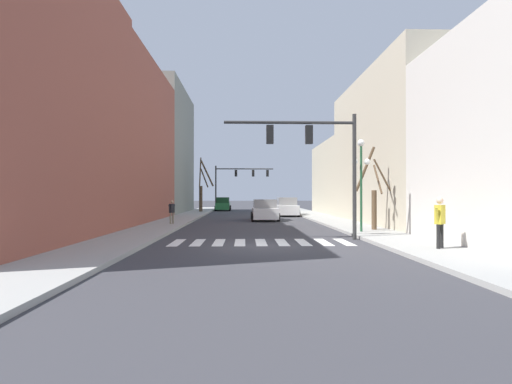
{
  "coord_description": "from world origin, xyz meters",
  "views": [
    {
      "loc": [
        -0.71,
        -15.75,
        2.05
      ],
      "look_at": [
        0.36,
        21.03,
        2.3
      ],
      "focal_mm": 28.0,
      "sensor_mm": 36.0,
      "label": 1
    }
  ],
  "objects_px": {
    "street_lamp_right_corner": "(361,167)",
    "street_tree_left_far": "(373,196)",
    "traffic_signal_near": "(316,149)",
    "pedestrian_waiting_at_curb": "(440,218)",
    "traffic_signal_far": "(238,177)",
    "street_tree_right_near": "(202,190)",
    "car_parked_left_mid": "(287,207)",
    "car_parked_right_mid": "(223,204)",
    "pedestrian_on_left_sidewalk": "(172,210)",
    "car_driving_away_lane": "(265,210)"
  },
  "relations": [
    {
      "from": "car_parked_left_mid",
      "to": "street_tree_right_near",
      "type": "xyz_separation_m",
      "value": [
        -8.9,
        6.99,
        1.79
      ]
    },
    {
      "from": "street_lamp_right_corner",
      "to": "street_tree_left_far",
      "type": "xyz_separation_m",
      "value": [
        0.98,
        1.13,
        -1.51
      ]
    },
    {
      "from": "traffic_signal_near",
      "to": "street_tree_left_far",
      "type": "xyz_separation_m",
      "value": [
        3.73,
        3.45,
        -2.15
      ]
    },
    {
      "from": "car_parked_left_mid",
      "to": "car_driving_away_lane",
      "type": "bearing_deg",
      "value": 159.37
    },
    {
      "from": "traffic_signal_near",
      "to": "traffic_signal_far",
      "type": "height_order",
      "value": "traffic_signal_near"
    },
    {
      "from": "car_driving_away_lane",
      "to": "pedestrian_waiting_at_curb",
      "type": "height_order",
      "value": "pedestrian_waiting_at_curb"
    },
    {
      "from": "car_parked_right_mid",
      "to": "car_driving_away_lane",
      "type": "distance_m",
      "value": 19.97
    },
    {
      "from": "street_lamp_right_corner",
      "to": "pedestrian_on_left_sidewalk",
      "type": "relative_size",
      "value": 3.09
    },
    {
      "from": "car_parked_right_mid",
      "to": "pedestrian_on_left_sidewalk",
      "type": "height_order",
      "value": "car_parked_right_mid"
    },
    {
      "from": "traffic_signal_near",
      "to": "pedestrian_on_left_sidewalk",
      "type": "height_order",
      "value": "traffic_signal_near"
    },
    {
      "from": "street_lamp_right_corner",
      "to": "pedestrian_waiting_at_curb",
      "type": "relative_size",
      "value": 2.62
    },
    {
      "from": "street_lamp_right_corner",
      "to": "street_tree_right_near",
      "type": "height_order",
      "value": "street_tree_right_near"
    },
    {
      "from": "traffic_signal_far",
      "to": "car_parked_left_mid",
      "type": "bearing_deg",
      "value": -67.69
    },
    {
      "from": "car_parked_left_mid",
      "to": "traffic_signal_far",
      "type": "bearing_deg",
      "value": 22.31
    },
    {
      "from": "traffic_signal_near",
      "to": "pedestrian_waiting_at_curb",
      "type": "bearing_deg",
      "value": -48.66
    },
    {
      "from": "car_parked_right_mid",
      "to": "street_tree_left_far",
      "type": "height_order",
      "value": "street_tree_left_far"
    },
    {
      "from": "car_parked_left_mid",
      "to": "street_tree_left_far",
      "type": "distance_m",
      "value": 17.23
    },
    {
      "from": "traffic_signal_near",
      "to": "pedestrian_on_left_sidewalk",
      "type": "relative_size",
      "value": 3.92
    },
    {
      "from": "car_parked_right_mid",
      "to": "pedestrian_waiting_at_curb",
      "type": "height_order",
      "value": "pedestrian_waiting_at_curb"
    },
    {
      "from": "traffic_signal_near",
      "to": "street_tree_left_far",
      "type": "relative_size",
      "value": 1.33
    },
    {
      "from": "pedestrian_on_left_sidewalk",
      "to": "street_tree_right_near",
      "type": "relative_size",
      "value": 0.25
    },
    {
      "from": "car_driving_away_lane",
      "to": "pedestrian_on_left_sidewalk",
      "type": "height_order",
      "value": "pedestrian_on_left_sidewalk"
    },
    {
      "from": "pedestrian_waiting_at_curb",
      "to": "street_tree_left_far",
      "type": "bearing_deg",
      "value": 45.87
    },
    {
      "from": "pedestrian_on_left_sidewalk",
      "to": "street_tree_left_far",
      "type": "relative_size",
      "value": 0.34
    },
    {
      "from": "car_driving_away_lane",
      "to": "car_parked_left_mid",
      "type": "bearing_deg",
      "value": -20.63
    },
    {
      "from": "car_driving_away_lane",
      "to": "pedestrian_on_left_sidewalk",
      "type": "relative_size",
      "value": 3.05
    },
    {
      "from": "traffic_signal_near",
      "to": "car_driving_away_lane",
      "type": "distance_m",
      "value": 14.33
    },
    {
      "from": "traffic_signal_far",
      "to": "car_parked_right_mid",
      "type": "bearing_deg",
      "value": 152.84
    },
    {
      "from": "car_parked_left_mid",
      "to": "car_parked_right_mid",
      "type": "distance_m",
      "value": 14.63
    },
    {
      "from": "pedestrian_waiting_at_curb",
      "to": "street_tree_right_near",
      "type": "relative_size",
      "value": 0.3
    },
    {
      "from": "street_tree_left_far",
      "to": "traffic_signal_near",
      "type": "bearing_deg",
      "value": -137.28
    },
    {
      "from": "car_parked_right_mid",
      "to": "street_tree_right_near",
      "type": "distance_m",
      "value": 6.55
    },
    {
      "from": "street_lamp_right_corner",
      "to": "street_tree_left_far",
      "type": "bearing_deg",
      "value": 48.99
    },
    {
      "from": "pedestrian_waiting_at_curb",
      "to": "street_tree_right_near",
      "type": "distance_m",
      "value": 33.66
    },
    {
      "from": "car_parked_right_mid",
      "to": "street_tree_right_near",
      "type": "xyz_separation_m",
      "value": [
        -2.06,
        -5.94,
        1.83
      ]
    },
    {
      "from": "street_lamp_right_corner",
      "to": "pedestrian_on_left_sidewalk",
      "type": "height_order",
      "value": "street_lamp_right_corner"
    },
    {
      "from": "street_lamp_right_corner",
      "to": "street_tree_left_far",
      "type": "distance_m",
      "value": 2.12
    },
    {
      "from": "car_driving_away_lane",
      "to": "street_tree_left_far",
      "type": "distance_m",
      "value": 11.76
    },
    {
      "from": "car_parked_right_mid",
      "to": "car_driving_away_lane",
      "type": "bearing_deg",
      "value": -167.36
    },
    {
      "from": "traffic_signal_near",
      "to": "traffic_signal_far",
      "type": "xyz_separation_m",
      "value": [
        -4.07,
        32.32,
        0.13
      ]
    },
    {
      "from": "car_parked_left_mid",
      "to": "street_tree_right_near",
      "type": "distance_m",
      "value": 11.46
    },
    {
      "from": "street_lamp_right_corner",
      "to": "pedestrian_on_left_sidewalk",
      "type": "distance_m",
      "value": 12.36
    },
    {
      "from": "car_driving_away_lane",
      "to": "traffic_signal_far",
      "type": "bearing_deg",
      "value": 7.47
    },
    {
      "from": "pedestrian_waiting_at_curb",
      "to": "street_tree_right_near",
      "type": "bearing_deg",
      "value": 66.89
    },
    {
      "from": "traffic_signal_far",
      "to": "pedestrian_waiting_at_curb",
      "type": "relative_size",
      "value": 4.05
    },
    {
      "from": "traffic_signal_near",
      "to": "street_tree_left_far",
      "type": "distance_m",
      "value": 5.52
    },
    {
      "from": "traffic_signal_near",
      "to": "pedestrian_on_left_sidewalk",
      "type": "xyz_separation_m",
      "value": [
        -7.98,
        7.94,
        -3.08
      ]
    },
    {
      "from": "street_lamp_right_corner",
      "to": "pedestrian_waiting_at_curb",
      "type": "height_order",
      "value": "street_lamp_right_corner"
    },
    {
      "from": "street_tree_right_near",
      "to": "street_tree_left_far",
      "type": "relative_size",
      "value": 1.35
    },
    {
      "from": "pedestrian_waiting_at_curb",
      "to": "street_tree_left_far",
      "type": "distance_m",
      "value": 7.63
    }
  ]
}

